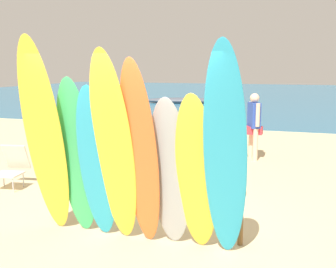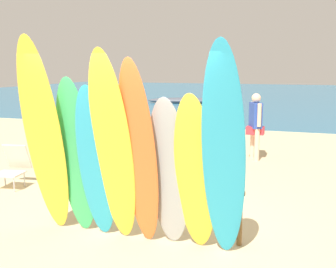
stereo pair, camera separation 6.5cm
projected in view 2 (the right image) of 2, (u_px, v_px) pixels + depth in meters
The scene contains 15 objects.
ground at pixel (258, 118), 19.02m from camera, with size 60.00×60.00×0.00m, color #D3BC8C.
ocean_water at pixel (281, 95), 34.17m from camera, with size 60.00×40.00×0.02m, color teal.
surfboard_rack at pixel (143, 193), 5.85m from camera, with size 2.85×0.07×0.75m.
surfboard_yellow_0 at pixel (44, 139), 5.62m from camera, with size 0.56×0.07×2.81m, color yellow.
surfboard_green_1 at pixel (76, 157), 5.70m from camera, with size 0.53×0.06×2.24m, color #38B266.
surfboard_teal_2 at pixel (96, 164), 5.52m from camera, with size 0.50×0.06×2.17m, color #289EC6.
surfboard_yellow_3 at pixel (113, 149), 5.33m from camera, with size 0.56×0.08×2.63m, color yellow.
surfboard_orange_4 at pixel (139, 155), 5.25m from camera, with size 0.49×0.07×2.50m, color orange.
surfboard_grey_5 at pixel (169, 173), 5.30m from camera, with size 0.55×0.07×2.01m, color #999EA3.
surfboard_yellow_6 at pixel (195, 174), 5.13m from camera, with size 0.54×0.08×2.08m, color yellow.
surfboard_teal_7 at pixel (224, 155), 4.80m from camera, with size 0.51×0.06×2.73m, color #289EC6.
beachgoer_midbeach at pixel (133, 121), 10.66m from camera, with size 0.43×0.62×1.67m.
beachgoer_by_water at pixel (255, 122), 10.39m from camera, with size 0.44×0.58×1.68m.
beach_chair_red at pixel (13, 165), 8.15m from camera, with size 0.59×0.75×0.82m.
distant_boat at pixel (186, 101), 26.34m from camera, with size 4.93×1.92×0.39m.
Camera 2 is at (2.14, -5.22, 2.35)m, focal length 44.37 mm.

